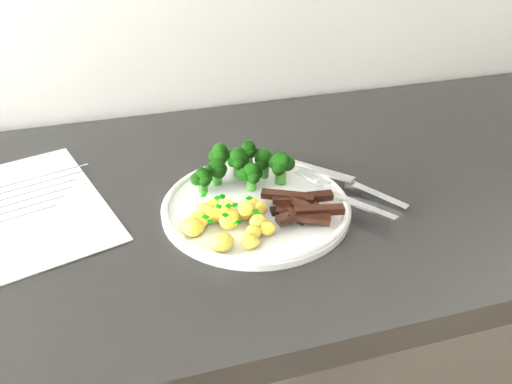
{
  "coord_description": "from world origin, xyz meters",
  "views": [
    {
      "loc": [
        0.06,
        1.01,
        1.37
      ],
      "look_at": [
        0.23,
        1.61,
        0.97
      ],
      "focal_mm": 37.63,
      "sensor_mm": 36.0,
      "label": 1
    }
  ],
  "objects_px": {
    "recipe_paper": "(21,210)",
    "potatoes": "(227,219)",
    "fork": "(346,197)",
    "broccoli": "(243,164)",
    "knife": "(360,189)",
    "beef_strips": "(303,208)",
    "plate": "(256,206)"
  },
  "relations": [
    {
      "from": "potatoes",
      "to": "fork",
      "type": "xyz_separation_m",
      "value": [
        0.17,
        0.01,
        -0.0
      ]
    },
    {
      "from": "beef_strips",
      "to": "fork",
      "type": "height_order",
      "value": "beef_strips"
    },
    {
      "from": "broccoli",
      "to": "knife",
      "type": "relative_size",
      "value": 0.88
    },
    {
      "from": "recipe_paper",
      "to": "potatoes",
      "type": "relative_size",
      "value": 2.9
    },
    {
      "from": "fork",
      "to": "knife",
      "type": "bearing_deg",
      "value": 38.79
    },
    {
      "from": "broccoli",
      "to": "fork",
      "type": "height_order",
      "value": "broccoli"
    },
    {
      "from": "broccoli",
      "to": "potatoes",
      "type": "height_order",
      "value": "broccoli"
    },
    {
      "from": "beef_strips",
      "to": "knife",
      "type": "xyz_separation_m",
      "value": [
        0.1,
        0.04,
        -0.01
      ]
    },
    {
      "from": "beef_strips",
      "to": "broccoli",
      "type": "bearing_deg",
      "value": 117.61
    },
    {
      "from": "broccoli",
      "to": "potatoes",
      "type": "xyz_separation_m",
      "value": [
        -0.05,
        -0.1,
        -0.02
      ]
    },
    {
      "from": "recipe_paper",
      "to": "fork",
      "type": "height_order",
      "value": "fork"
    },
    {
      "from": "beef_strips",
      "to": "fork",
      "type": "bearing_deg",
      "value": 9.43
    },
    {
      "from": "recipe_paper",
      "to": "potatoes",
      "type": "height_order",
      "value": "potatoes"
    },
    {
      "from": "knife",
      "to": "potatoes",
      "type": "bearing_deg",
      "value": -169.83
    },
    {
      "from": "recipe_paper",
      "to": "plate",
      "type": "relative_size",
      "value": 1.33
    },
    {
      "from": "recipe_paper",
      "to": "knife",
      "type": "xyz_separation_m",
      "value": [
        0.48,
        -0.09,
        0.01
      ]
    },
    {
      "from": "recipe_paper",
      "to": "beef_strips",
      "type": "distance_m",
      "value": 0.39
    },
    {
      "from": "potatoes",
      "to": "broccoli",
      "type": "bearing_deg",
      "value": 64.31
    },
    {
      "from": "recipe_paper",
      "to": "beef_strips",
      "type": "bearing_deg",
      "value": -19.75
    },
    {
      "from": "plate",
      "to": "broccoli",
      "type": "relative_size",
      "value": 1.7
    },
    {
      "from": "beef_strips",
      "to": "potatoes",
      "type": "bearing_deg",
      "value": 178.54
    },
    {
      "from": "broccoli",
      "to": "knife",
      "type": "xyz_separation_m",
      "value": [
        0.16,
        -0.06,
        -0.03
      ]
    },
    {
      "from": "plate",
      "to": "potatoes",
      "type": "xyz_separation_m",
      "value": [
        -0.05,
        -0.04,
        0.01
      ]
    },
    {
      "from": "plate",
      "to": "broccoli",
      "type": "bearing_deg",
      "value": 91.41
    },
    {
      "from": "plate",
      "to": "broccoli",
      "type": "height_order",
      "value": "broccoli"
    },
    {
      "from": "plate",
      "to": "fork",
      "type": "height_order",
      "value": "fork"
    },
    {
      "from": "beef_strips",
      "to": "plate",
      "type": "bearing_deg",
      "value": 142.11
    },
    {
      "from": "recipe_paper",
      "to": "beef_strips",
      "type": "xyz_separation_m",
      "value": [
        0.37,
        -0.13,
        0.02
      ]
    },
    {
      "from": "potatoes",
      "to": "fork",
      "type": "distance_m",
      "value": 0.17
    },
    {
      "from": "potatoes",
      "to": "fork",
      "type": "bearing_deg",
      "value": 2.93
    },
    {
      "from": "recipe_paper",
      "to": "knife",
      "type": "relative_size",
      "value": 2.0
    },
    {
      "from": "recipe_paper",
      "to": "broccoli",
      "type": "height_order",
      "value": "broccoli"
    }
  ]
}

